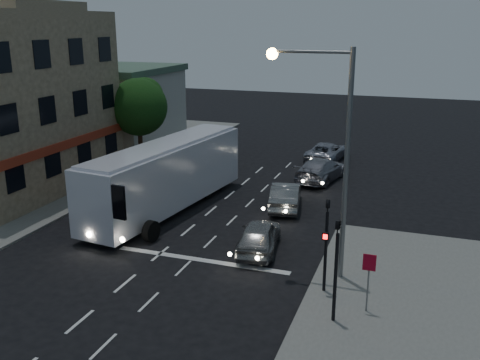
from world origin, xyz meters
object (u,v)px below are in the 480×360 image
at_px(traffic_signal_side, 336,259).
at_px(regulatory_sign, 369,273).
at_px(street_tree, 139,104).
at_px(traffic_signal_main, 326,235).
at_px(streetlight, 330,139).
at_px(car_sedan_a, 286,195).
at_px(car_sedan_b, 321,169).
at_px(tour_bus, 167,174).
at_px(car_suv, 259,236).
at_px(car_sedan_c, 326,152).

height_order(traffic_signal_side, regulatory_sign, traffic_signal_side).
distance_m(regulatory_sign, street_tree, 23.40).
bearing_deg(traffic_signal_main, traffic_signal_side, -70.51).
bearing_deg(traffic_signal_side, streetlight, 105.70).
height_order(car_sedan_a, streetlight, streetlight).
bearing_deg(streetlight, street_tree, 140.49).
xyz_separation_m(car_sedan_b, streetlight, (2.77, -13.67, 4.99)).
xyz_separation_m(car_sedan_a, streetlight, (3.60, -7.67, 5.01)).
bearing_deg(traffic_signal_main, car_sedan_b, 101.34).
bearing_deg(regulatory_sign, streetlight, 128.75).
relative_size(tour_bus, traffic_signal_side, 3.05).
relative_size(car_suv, traffic_signal_side, 1.02).
relative_size(car_sedan_a, regulatory_sign, 1.99).
bearing_deg(traffic_signal_side, tour_bus, 140.92).
xyz_separation_m(tour_bus, car_sedan_a, (6.07, 2.44, -1.31)).
bearing_deg(streetlight, tour_bus, 151.59).
bearing_deg(street_tree, regulatory_sign, -41.08).
xyz_separation_m(car_sedan_b, regulatory_sign, (4.73, -16.11, 0.85)).
distance_m(traffic_signal_side, regulatory_sign, 1.61).
relative_size(car_suv, street_tree, 0.67).
bearing_deg(streetlight, car_sedan_b, 101.46).
bearing_deg(traffic_signal_main, street_tree, 137.97).
bearing_deg(car_sedan_b, car_sedan_c, -72.29).
bearing_deg(traffic_signal_main, car_sedan_c, 100.14).
relative_size(car_suv, traffic_signal_main, 1.02).
xyz_separation_m(streetlight, street_tree, (-15.55, 12.82, -1.23)).
xyz_separation_m(tour_bus, regulatory_sign, (11.63, -7.67, -0.44)).
bearing_deg(traffic_signal_side, car_suv, 130.26).
height_order(tour_bus, traffic_signal_side, traffic_signal_side).
height_order(car_sedan_b, street_tree, street_tree).
distance_m(car_sedan_a, car_sedan_b, 6.06).
bearing_deg(car_sedan_c, car_suv, 94.70).
xyz_separation_m(car_sedan_c, traffic_signal_side, (4.35, -22.38, 1.72)).
relative_size(car_sedan_b, street_tree, 0.83).
bearing_deg(car_sedan_b, street_tree, 14.84).
relative_size(traffic_signal_side, street_tree, 0.66).
relative_size(car_sedan_a, car_sedan_c, 0.87).
bearing_deg(car_sedan_a, car_sedan_b, -108.31).
bearing_deg(car_suv, traffic_signal_main, 131.09).
relative_size(regulatory_sign, streetlight, 0.24).
bearing_deg(car_suv, tour_bus, -37.97).
xyz_separation_m(car_suv, car_sedan_a, (-0.33, 6.07, 0.01)).
xyz_separation_m(tour_bus, car_sedan_c, (6.28, 13.75, -1.34)).
xyz_separation_m(car_suv, traffic_signal_side, (4.23, -5.00, 1.71)).
xyz_separation_m(car_sedan_b, traffic_signal_side, (3.73, -17.07, 1.67)).
bearing_deg(regulatory_sign, car_suv, 142.36).
bearing_deg(streetlight, traffic_signal_side, -74.30).
distance_m(car_sedan_a, street_tree, 13.55).
relative_size(car_sedan_a, car_sedan_b, 0.85).
distance_m(traffic_signal_side, streetlight, 4.84).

